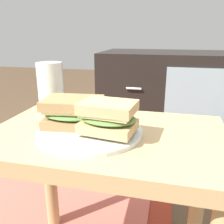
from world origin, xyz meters
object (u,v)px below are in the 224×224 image
object	(u,v)px
plate	(90,131)
beer_glass	(51,89)
tv_cabinet	(183,102)
sandwich_front	(73,112)
sandwich_back	(108,117)

from	to	relation	value
plate	beer_glass	bearing A→B (deg)	141.61
tv_cabinet	sandwich_front	xyz separation A→B (m)	(-0.30, -0.95, 0.21)
sandwich_front	sandwich_back	xyz separation A→B (m)	(0.10, -0.03, 0.01)
sandwich_front	tv_cabinet	bearing A→B (deg)	72.32
sandwich_front	sandwich_back	distance (m)	0.10
tv_cabinet	beer_glass	bearing A→B (deg)	-116.14
plate	beer_glass	size ratio (longest dim) A/B	1.67
plate	sandwich_back	distance (m)	0.07
tv_cabinet	sandwich_back	xyz separation A→B (m)	(-0.21, -0.98, 0.22)
tv_cabinet	beer_glass	xyz separation A→B (m)	(-0.41, -0.84, 0.24)
beer_glass	plate	bearing A→B (deg)	-38.39
tv_cabinet	sandwich_front	world-z (taller)	tv_cabinet
plate	tv_cabinet	bearing A→B (deg)	75.20
tv_cabinet	sandwich_back	distance (m)	1.03
plate	sandwich_front	distance (m)	0.06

